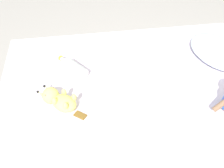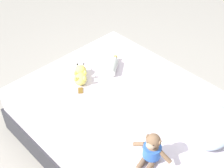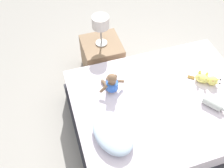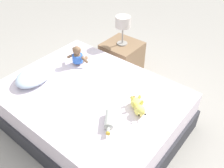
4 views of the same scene
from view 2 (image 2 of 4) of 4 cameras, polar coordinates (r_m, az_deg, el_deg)
The scene contains 6 objects.
ground_plane at distance 2.86m, azimuth 2.96°, elevation -10.63°, with size 16.00×16.00×0.00m, color #9E998E.
bed at distance 2.68m, azimuth 3.13°, elevation -7.45°, with size 1.41×1.84×0.48m.
pillow at distance 2.37m, azimuth 17.86°, elevation -7.37°, with size 0.53×0.41×0.11m.
plush_monkey at distance 2.09m, azimuth 7.26°, elevation -12.02°, with size 0.24×0.29×0.24m.
plush_yellow_creature at distance 2.71m, azimuth -5.82°, elevation 1.66°, with size 0.26×0.29×0.10m.
glass_bottle at distance 2.80m, azimuth 0.15°, elevation 3.18°, with size 0.24×0.20×0.08m.
Camera 2 is at (1.34, 1.18, 2.23)m, focal length 49.77 mm.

